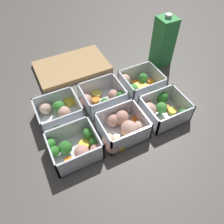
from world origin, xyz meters
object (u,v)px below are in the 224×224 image
(container_near_left, at_px, (77,147))
(juice_carton, at_px, (163,42))
(container_far_center, at_px, (103,98))
(container_near_right, at_px, (162,109))
(container_far_left, at_px, (59,112))
(container_near_center, at_px, (122,128))
(container_far_right, at_px, (138,84))

(container_near_left, xyz_separation_m, juice_carton, (0.45, 0.25, 0.07))
(container_far_center, relative_size, juice_carton, 0.80)
(container_near_right, xyz_separation_m, container_far_left, (-0.30, 0.14, -0.00))
(container_near_right, distance_m, container_far_left, 0.33)
(container_near_center, bearing_deg, container_near_right, 3.47)
(container_far_left, distance_m, juice_carton, 0.48)
(container_far_left, bearing_deg, juice_carton, 12.22)
(container_near_left, xyz_separation_m, container_near_center, (0.15, 0.00, 0.00))
(container_far_left, distance_m, container_far_center, 0.15)
(container_near_left, xyz_separation_m, container_near_right, (0.30, 0.01, 0.00))
(container_far_left, xyz_separation_m, container_far_right, (0.30, 0.00, -0.00))
(container_far_center, xyz_separation_m, juice_carton, (0.31, 0.11, 0.07))
(container_near_right, height_order, container_far_right, same)
(container_near_left, height_order, container_far_center, same)
(container_near_left, distance_m, container_far_left, 0.15)
(container_far_center, bearing_deg, container_near_right, -40.49)
(container_near_left, height_order, juice_carton, juice_carton)
(container_near_left, bearing_deg, container_far_right, 27.45)
(container_near_left, relative_size, container_near_right, 0.96)
(container_far_left, bearing_deg, container_near_center, -43.68)
(container_far_left, height_order, container_far_center, same)
(juice_carton, bearing_deg, container_far_center, -161.01)
(container_near_right, bearing_deg, container_far_left, 155.87)
(container_near_left, xyz_separation_m, container_far_right, (0.29, 0.15, -0.00))
(container_far_left, xyz_separation_m, juice_carton, (0.46, 0.10, 0.07))
(container_near_center, height_order, juice_carton, juice_carton)
(container_near_right, height_order, container_far_left, same)
(juice_carton, bearing_deg, container_far_left, -167.78)
(container_far_right, bearing_deg, container_near_right, -86.77)
(container_far_right, distance_m, juice_carton, 0.20)
(container_near_left, bearing_deg, container_far_left, 92.68)
(container_far_right, bearing_deg, container_far_left, -179.31)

